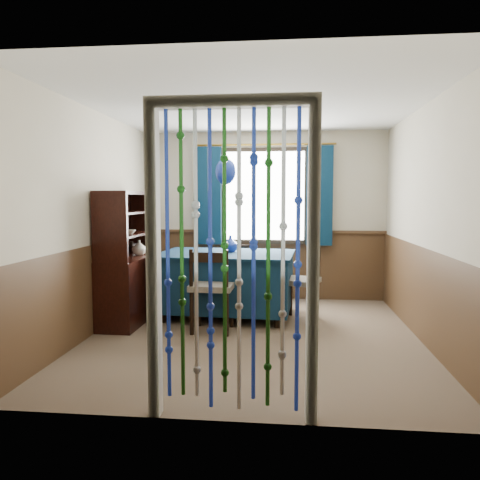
# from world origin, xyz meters

# --- Properties ---
(floor) EXTENTS (4.00, 4.00, 0.00)m
(floor) POSITION_xyz_m (0.00, 0.00, 0.00)
(floor) COLOR brown
(floor) RESTS_ON ground
(ceiling) EXTENTS (4.00, 4.00, 0.00)m
(ceiling) POSITION_xyz_m (0.00, 0.00, 2.50)
(ceiling) COLOR silver
(ceiling) RESTS_ON ground
(wall_back) EXTENTS (3.60, 0.00, 3.60)m
(wall_back) POSITION_xyz_m (0.00, 2.00, 1.25)
(wall_back) COLOR #BDB39B
(wall_back) RESTS_ON ground
(wall_front) EXTENTS (3.60, 0.00, 3.60)m
(wall_front) POSITION_xyz_m (0.00, -2.00, 1.25)
(wall_front) COLOR #BDB39B
(wall_front) RESTS_ON ground
(wall_left) EXTENTS (0.00, 4.00, 4.00)m
(wall_left) POSITION_xyz_m (-1.80, 0.00, 1.25)
(wall_left) COLOR #BDB39B
(wall_left) RESTS_ON ground
(wall_right) EXTENTS (0.00, 4.00, 4.00)m
(wall_right) POSITION_xyz_m (1.80, 0.00, 1.25)
(wall_right) COLOR #BDB39B
(wall_right) RESTS_ON ground
(wainscot_back) EXTENTS (3.60, 0.00, 3.60)m
(wainscot_back) POSITION_xyz_m (0.00, 1.99, 0.50)
(wainscot_back) COLOR #432C19
(wainscot_back) RESTS_ON ground
(wainscot_front) EXTENTS (3.60, 0.00, 3.60)m
(wainscot_front) POSITION_xyz_m (0.00, -1.99, 0.50)
(wainscot_front) COLOR #432C19
(wainscot_front) RESTS_ON ground
(wainscot_left) EXTENTS (0.00, 4.00, 4.00)m
(wainscot_left) POSITION_xyz_m (-1.79, 0.00, 0.50)
(wainscot_left) COLOR #432C19
(wainscot_left) RESTS_ON ground
(wainscot_right) EXTENTS (0.00, 4.00, 4.00)m
(wainscot_right) POSITION_xyz_m (1.79, 0.00, 0.50)
(wainscot_right) COLOR #432C19
(wainscot_right) RESTS_ON ground
(window) EXTENTS (1.32, 0.12, 1.42)m
(window) POSITION_xyz_m (0.00, 1.95, 1.55)
(window) COLOR black
(window) RESTS_ON wall_back
(doorway) EXTENTS (1.16, 0.12, 2.18)m
(doorway) POSITION_xyz_m (0.00, -1.94, 1.05)
(doorway) COLOR silver
(doorway) RESTS_ON ground
(dining_table) EXTENTS (1.77, 1.28, 0.82)m
(dining_table) POSITION_xyz_m (-0.42, 0.84, 0.47)
(dining_table) COLOR #0A2237
(dining_table) RESTS_ON floor
(chair_near) EXTENTS (0.49, 0.47, 0.96)m
(chair_near) POSITION_xyz_m (-0.48, 0.12, 0.51)
(chair_near) COLOR black
(chair_near) RESTS_ON floor
(chair_far) EXTENTS (0.49, 0.47, 0.86)m
(chair_far) POSITION_xyz_m (-0.36, 1.62, 0.46)
(chair_far) COLOR black
(chair_far) RESTS_ON floor
(chair_left) EXTENTS (0.58, 0.59, 0.96)m
(chair_left) POSITION_xyz_m (-1.43, 0.96, 0.51)
(chair_left) COLOR black
(chair_left) RESTS_ON floor
(chair_right) EXTENTS (0.55, 0.56, 0.91)m
(chair_right) POSITION_xyz_m (0.55, 0.73, 0.49)
(chair_right) COLOR black
(chair_right) RESTS_ON floor
(sideboard) EXTENTS (0.45, 1.23, 1.60)m
(sideboard) POSITION_xyz_m (-1.57, 0.48, 0.56)
(sideboard) COLOR black
(sideboard) RESTS_ON floor
(pendant_lamp) EXTENTS (0.26, 0.26, 0.81)m
(pendant_lamp) POSITION_xyz_m (-0.42, 0.84, 1.85)
(pendant_lamp) COLOR olive
(pendant_lamp) RESTS_ON ceiling
(vase_table) EXTENTS (0.22, 0.22, 0.19)m
(vase_table) POSITION_xyz_m (-0.38, 0.95, 0.92)
(vase_table) COLOR navy
(vase_table) RESTS_ON dining_table
(bowl_shelf) EXTENTS (0.28, 0.28, 0.06)m
(bowl_shelf) POSITION_xyz_m (-1.51, 0.26, 1.12)
(bowl_shelf) COLOR beige
(bowl_shelf) RESTS_ON sideboard
(vase_sideboard) EXTENTS (0.25, 0.25, 0.21)m
(vase_sideboard) POSITION_xyz_m (-1.51, 0.70, 0.90)
(vase_sideboard) COLOR beige
(vase_sideboard) RESTS_ON sideboard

